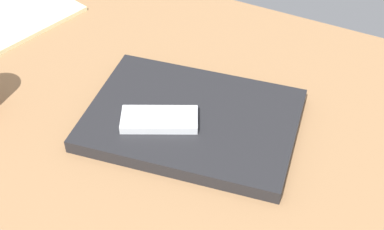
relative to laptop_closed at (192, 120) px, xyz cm
name	(u,v)px	position (x,y,z in cm)	size (l,w,h in cm)	color
desk_surface	(210,162)	(5.10, -4.25, -2.55)	(120.00, 80.00, 3.00)	olive
laptop_closed	(192,120)	(0.00, 0.00, 0.00)	(30.28, 21.45, 2.10)	black
cell_phone_on_laptop	(159,119)	(-3.38, -3.62, 1.68)	(11.93, 9.25, 1.33)	silver
notepad	(19,17)	(-42.11, 11.10, -0.65)	(14.43, 20.92, 0.80)	#F2EDB2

